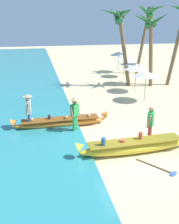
{
  "coord_description": "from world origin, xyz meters",
  "views": [
    {
      "loc": [
        -3.71,
        -9.82,
        5.23
      ],
      "look_at": [
        -1.3,
        2.19,
        0.9
      ],
      "focal_mm": 44.34,
      "sensor_mm": 36.0,
      "label": 1
    }
  ],
  "objects": [
    {
      "name": "parasol_row_2",
      "position": [
        3.53,
        10.63,
        1.75
      ],
      "size": [
        1.6,
        1.6,
        1.91
      ],
      "color": "#8E6B47",
      "rests_on": "ground"
    },
    {
      "name": "boat_orange_midground",
      "position": [
        -2.61,
        2.84,
        0.24
      ],
      "size": [
        4.78,
        0.84,
        0.69
      ],
      "color": "orange",
      "rests_on": "ground"
    },
    {
      "name": "boat_yellow_foreground",
      "position": [
        0.02,
        -0.46,
        0.29
      ],
      "size": [
        4.86,
        0.92,
        0.83
      ],
      "color": "yellow",
      "rests_on": "ground"
    },
    {
      "name": "parasol_row_3",
      "position": [
        4.03,
        13.37,
        1.75
      ],
      "size": [
        1.6,
        1.6,
        1.91
      ],
      "color": "#8E6B47",
      "rests_on": "ground"
    },
    {
      "name": "paddle",
      "position": [
        0.5,
        -1.85,
        0.03
      ],
      "size": [
        1.12,
        1.44,
        0.05
      ],
      "color": "#8E6B47",
      "rests_on": "ground"
    },
    {
      "name": "parasol_row_1",
      "position": [
        3.28,
        8.42,
        1.75
      ],
      "size": [
        1.6,
        1.6,
        1.91
      ],
      "color": "#8E6B47",
      "rests_on": "ground"
    },
    {
      "name": "palm_tree_leaning_seaward",
      "position": [
        6.53,
        14.62,
        5.03
      ],
      "size": [
        2.54,
        2.81,
        6.21
      ],
      "color": "brown",
      "rests_on": "ground"
    },
    {
      "name": "palm_tree_mid_cluster",
      "position": [
        4.76,
        9.71,
        4.37
      ],
      "size": [
        3.02,
        2.5,
        5.46
      ],
      "color": "brown",
      "rests_on": "ground"
    },
    {
      "name": "person_vendor_hatted",
      "position": [
        -2.01,
        2.03,
        0.99
      ],
      "size": [
        0.55,
        0.5,
        1.72
      ],
      "color": "green",
      "rests_on": "ground"
    },
    {
      "name": "person_vendor_assistant",
      "position": [
        -4.1,
        2.83,
        1.02
      ],
      "size": [
        0.44,
        0.56,
        1.77
      ],
      "color": "#3D5BA8",
      "rests_on": "ground"
    },
    {
      "name": "ground_plane",
      "position": [
        0.0,
        0.0,
        0.0
      ],
      "size": [
        80.0,
        80.0,
        0.0
      ],
      "primitive_type": "plane",
      "color": "beige"
    },
    {
      "name": "parasol_row_0",
      "position": [
        3.09,
        6.15,
        1.75
      ],
      "size": [
        1.6,
        1.6,
        1.91
      ],
      "color": "#8E6B47",
      "rests_on": "ground"
    },
    {
      "name": "parasol_row_4",
      "position": [
        4.17,
        15.52,
        1.75
      ],
      "size": [
        1.6,
        1.6,
        1.91
      ],
      "color": "#8E6B47",
      "rests_on": "ground"
    },
    {
      "name": "palm_tree_tall_inland",
      "position": [
        2.59,
        10.27,
        4.65
      ],
      "size": [
        2.66,
        2.76,
        5.83
      ],
      "color": "brown",
      "rests_on": "ground"
    },
    {
      "name": "person_tourist_customer",
      "position": [
        0.84,
        0.04,
        0.98
      ],
      "size": [
        0.48,
        0.56,
        1.73
      ],
      "color": "#B2383D",
      "rests_on": "ground"
    }
  ]
}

